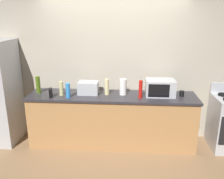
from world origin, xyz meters
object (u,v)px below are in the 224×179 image
(bottle_hot_sauce, at_px, (141,89))
(bottle_hand_soap, at_px, (107,87))
(cordless_phone, at_px, (51,93))
(microwave, at_px, (160,88))
(bottle_olive_oil, at_px, (38,85))
(mug_black, at_px, (182,94))
(paper_towel_roll, at_px, (123,87))
(toaster_oven, at_px, (88,88))
(bottle_vinegar, at_px, (61,89))
(bottle_spray_cleaner, at_px, (68,91))

(bottle_hot_sauce, bearing_deg, bottle_hand_soap, 165.35)
(cordless_phone, xyz_separation_m, bottle_hot_sauce, (1.46, 0.06, 0.07))
(microwave, relative_size, bottle_olive_oil, 1.64)
(cordless_phone, relative_size, bottle_hand_soap, 0.56)
(cordless_phone, distance_m, bottle_hand_soap, 0.93)
(cordless_phone, relative_size, mug_black, 1.64)
(bottle_hot_sauce, bearing_deg, bottle_olive_oil, 175.21)
(bottle_hot_sauce, bearing_deg, paper_towel_roll, 150.69)
(bottle_hand_soap, distance_m, bottle_olive_oil, 1.19)
(toaster_oven, xyz_separation_m, paper_towel_roll, (0.59, -0.01, 0.03))
(bottle_olive_oil, bearing_deg, bottle_vinegar, -13.36)
(bottle_olive_oil, bearing_deg, bottle_hot_sauce, -4.79)
(toaster_oven, bearing_deg, bottle_olive_oil, -178.40)
(toaster_oven, xyz_separation_m, bottle_hot_sauce, (0.88, -0.17, 0.04))
(bottle_hand_soap, xyz_separation_m, bottle_olive_oil, (-1.19, 0.00, 0.01))
(paper_towel_roll, bearing_deg, bottle_spray_cleaner, -165.59)
(bottle_hand_soap, distance_m, mug_black, 1.25)
(microwave, bearing_deg, cordless_phone, -172.95)
(bottle_vinegar, distance_m, mug_black, 2.01)
(bottle_vinegar, xyz_separation_m, bottle_hot_sauce, (1.31, -0.04, 0.03))
(bottle_hand_soap, bearing_deg, bottle_vinegar, -172.25)
(bottle_vinegar, xyz_separation_m, bottle_olive_oil, (-0.43, 0.10, 0.03))
(bottle_spray_cleaner, relative_size, mug_black, 2.65)
(toaster_oven, height_order, bottle_olive_oil, bottle_olive_oil)
(bottle_vinegar, bearing_deg, cordless_phone, -144.36)
(paper_towel_roll, relative_size, mug_black, 2.94)
(toaster_oven, relative_size, bottle_olive_oil, 1.16)
(paper_towel_roll, xyz_separation_m, cordless_phone, (-1.18, -0.22, -0.06))
(toaster_oven, height_order, mug_black, toaster_oven)
(microwave, xyz_separation_m, paper_towel_roll, (-0.62, 0.00, 0.00))
(microwave, distance_m, paper_towel_roll, 0.62)
(bottle_spray_cleaner, height_order, bottle_vinegar, bottle_spray_cleaner)
(microwave, height_order, bottle_hand_soap, microwave)
(toaster_oven, bearing_deg, bottle_spray_cleaner, -141.13)
(toaster_oven, height_order, cordless_phone, toaster_oven)
(toaster_oven, distance_m, bottle_hand_soap, 0.32)
(toaster_oven, bearing_deg, bottle_hot_sauce, -10.99)
(bottle_olive_oil, bearing_deg, mug_black, -0.08)
(paper_towel_roll, bearing_deg, bottle_hot_sauce, -29.31)
(microwave, bearing_deg, paper_towel_roll, 179.80)
(bottle_spray_cleaner, distance_m, bottle_olive_oil, 0.61)
(toaster_oven, bearing_deg, microwave, -0.58)
(cordless_phone, xyz_separation_m, mug_black, (2.15, 0.21, -0.03))
(toaster_oven, height_order, bottle_hand_soap, bottle_hand_soap)
(bottle_spray_cleaner, xyz_separation_m, bottle_hand_soap, (0.61, 0.21, 0.01))
(microwave, bearing_deg, bottle_vinegar, -176.01)
(bottle_vinegar, relative_size, bottle_hot_sauce, 0.81)
(toaster_oven, height_order, bottle_vinegar, bottle_vinegar)
(paper_towel_roll, distance_m, bottle_spray_cleaner, 0.92)
(mug_black, bearing_deg, microwave, 177.56)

